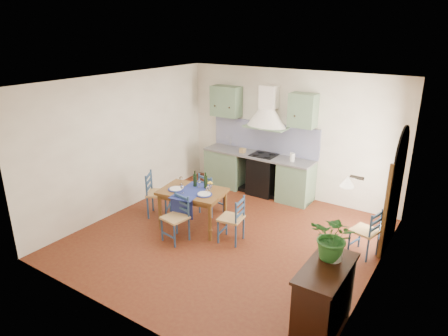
{
  "coord_description": "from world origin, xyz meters",
  "views": [
    {
      "loc": [
        3.5,
        -5.38,
        3.64
      ],
      "look_at": [
        -0.27,
        0.3,
        1.21
      ],
      "focal_mm": 32.0,
      "sensor_mm": 36.0,
      "label": 1
    }
  ],
  "objects_px": {
    "potted_plant": "(334,237)",
    "sideboard": "(323,296)",
    "chair_near": "(176,218)",
    "dining_table": "(193,195)"
  },
  "relations": [
    {
      "from": "chair_near",
      "to": "sideboard",
      "type": "relative_size",
      "value": 0.81
    },
    {
      "from": "chair_near",
      "to": "dining_table",
      "type": "bearing_deg",
      "value": 95.7
    },
    {
      "from": "sideboard",
      "to": "potted_plant",
      "type": "height_order",
      "value": "potted_plant"
    },
    {
      "from": "chair_near",
      "to": "potted_plant",
      "type": "bearing_deg",
      "value": -10.41
    },
    {
      "from": "sideboard",
      "to": "potted_plant",
      "type": "relative_size",
      "value": 1.76
    },
    {
      "from": "dining_table",
      "to": "potted_plant",
      "type": "relative_size",
      "value": 2.17
    },
    {
      "from": "dining_table",
      "to": "sideboard",
      "type": "relative_size",
      "value": 1.23
    },
    {
      "from": "potted_plant",
      "to": "sideboard",
      "type": "bearing_deg",
      "value": -88.22
    },
    {
      "from": "chair_near",
      "to": "potted_plant",
      "type": "relative_size",
      "value": 1.43
    },
    {
      "from": "potted_plant",
      "to": "chair_near",
      "type": "bearing_deg",
      "value": 169.59
    }
  ]
}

